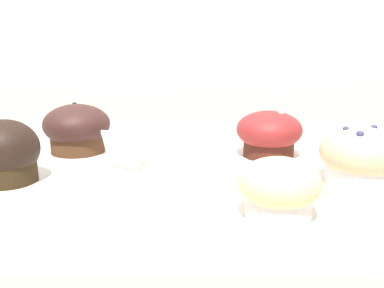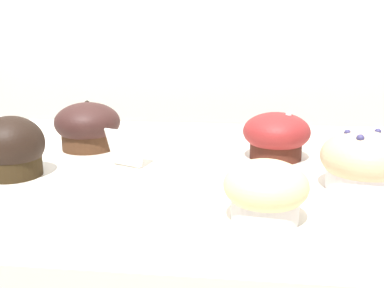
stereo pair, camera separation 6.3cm
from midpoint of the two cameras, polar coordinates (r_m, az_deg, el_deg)
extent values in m
cube|color=beige|center=(1.29, 2.22, 2.88)|extent=(3.20, 0.10, 1.80)
cylinder|color=#442817|center=(0.79, -10.84, 1.04)|extent=(0.09, 0.09, 0.05)
ellipsoid|color=#341C19|center=(0.79, -10.92, 2.72)|extent=(0.11, 0.11, 0.07)
sphere|color=black|center=(0.81, -11.02, 5.08)|extent=(0.01, 0.01, 0.01)
cylinder|color=black|center=(0.67, -19.35, -1.94)|extent=(0.08, 0.08, 0.05)
ellipsoid|color=black|center=(0.67, -19.52, -0.02)|extent=(0.09, 0.09, 0.08)
cylinder|color=silver|center=(0.63, 23.54, -3.45)|extent=(0.09, 0.09, 0.04)
ellipsoid|color=tan|center=(0.63, 23.74, -1.55)|extent=(0.11, 0.11, 0.07)
sphere|color=navy|center=(0.61, 21.97, 1.33)|extent=(0.01, 0.01, 0.01)
sphere|color=navy|center=(0.59, 23.51, 0.64)|extent=(0.01, 0.01, 0.01)
sphere|color=navy|center=(0.63, 25.26, 1.40)|extent=(0.01, 0.01, 0.01)
cylinder|color=#451D14|center=(0.74, 13.03, -0.15)|extent=(0.08, 0.08, 0.04)
ellipsoid|color=maroon|center=(0.73, 13.13, 1.52)|extent=(0.11, 0.11, 0.06)
sphere|color=white|center=(0.72, 14.63, 3.59)|extent=(0.01, 0.01, 0.01)
cylinder|color=silver|center=(0.50, 12.92, -7.38)|extent=(0.07, 0.07, 0.04)
ellipsoid|color=#D9C082|center=(0.49, 13.05, -5.19)|extent=(0.09, 0.09, 0.05)
cube|color=white|center=(0.68, -5.14, -0.17)|extent=(0.05, 0.04, 0.06)
cube|color=silver|center=(0.67, -6.13, -0.54)|extent=(0.05, 0.04, 0.06)
camera|label=1|loc=(0.03, -87.14, 0.72)|focal=42.00mm
camera|label=2|loc=(0.03, 92.86, -0.72)|focal=42.00mm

